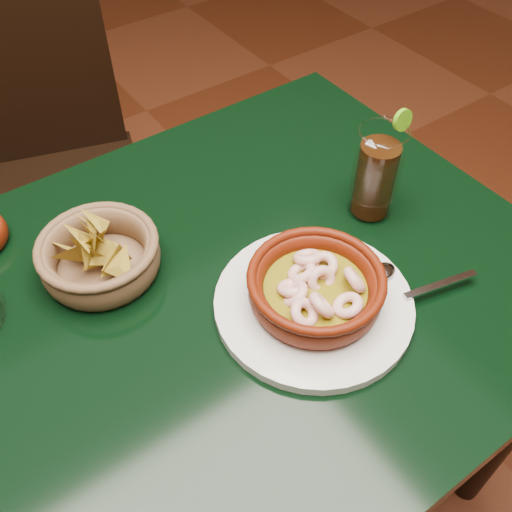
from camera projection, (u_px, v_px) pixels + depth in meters
ground at (204, 502)px, 1.37m from camera, size 7.00×7.00×0.00m
dining_table at (175, 355)px, 0.89m from camera, size 1.20×0.80×0.75m
dining_chair at (46, 171)px, 1.38m from camera, size 0.56×0.56×0.96m
shrimp_plate at (315, 292)px, 0.80m from camera, size 0.37×0.29×0.08m
chip_basket at (100, 255)px, 0.85m from camera, size 0.21×0.21×0.13m
cola_drink at (376, 174)px, 0.91m from camera, size 0.16×0.16×0.18m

